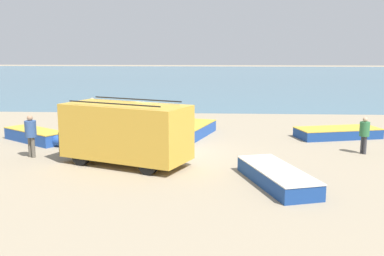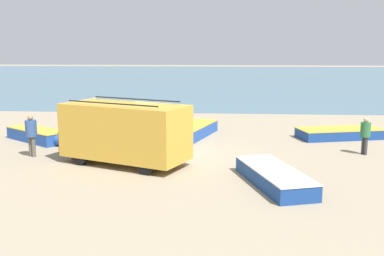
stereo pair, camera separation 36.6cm
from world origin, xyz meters
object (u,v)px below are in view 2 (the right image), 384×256
Objects in this scene: fishing_rowboat_3 at (272,176)px; fisherman_1 at (31,132)px; fishing_rowboat_0 at (191,132)px; fisherman_2 at (94,111)px; fishing_rowboat_2 at (39,135)px; fishing_rowboat_1 at (342,133)px; parked_van at (124,131)px; fisherman_0 at (365,133)px.

fisherman_1 is (-9.66, 3.08, 0.79)m from fishing_rowboat_3.
fisherman_2 is (-5.47, 1.72, 0.78)m from fishing_rowboat_0.
fisherman_1 reaches higher than fishing_rowboat_0.
fishing_rowboat_2 reaches higher than fishing_rowboat_3.
fishing_rowboat_2 is 12.29m from fishing_rowboat_3.
fishing_rowboat_3 is at bearing 40.18° from fishing_rowboat_0.
fisherman_2 is (-13.07, 1.20, 0.83)m from fishing_rowboat_1.
fishing_rowboat_2 is at bearing -14.89° from parked_van.
fishing_rowboat_1 is 15.06m from fishing_rowboat_2.
fishing_rowboat_2 is at bearing 149.57° from fisherman_0.
fishing_rowboat_0 is 7.62m from fishing_rowboat_1.
fisherman_2 is at bearing -91.10° from fishing_rowboat_0.
fisherman_1 is 0.98× the size of fisherman_2.
fisherman_2 reaches higher than fishing_rowboat_0.
parked_van is 7.82m from fisherman_2.
fishing_rowboat_1 is 2.84× the size of fisherman_2.
fishing_rowboat_2 is at bearing -62.71° from fishing_rowboat_0.
parked_van reaches higher than fisherman_1.
fisherman_2 reaches higher than fishing_rowboat_1.
fishing_rowboat_3 is at bearing 5.90° from fishing_rowboat_2.
fishing_rowboat_3 is 2.70× the size of fisherman_2.
fishing_rowboat_3 reaches higher than fishing_rowboat_1.
fishing_rowboat_1 is at bearing 43.15° from fishing_rowboat_2.
fisherman_1 is at bearing -35.92° from fishing_rowboat_2.
fisherman_2 is at bearing 135.83° from fisherman_0.
fisherman_0 is 13.96m from fisherman_2.
fisherman_0 is (0.07, -3.53, 0.70)m from fishing_rowboat_1.
fisherman_1 reaches higher than fisherman_0.
fishing_rowboat_0 is at bearing 134.19° from fisherman_0.
parked_van is at bearing 169.12° from fisherman_0.
fishing_rowboat_3 is (10.66, -6.12, -0.02)m from fishing_rowboat_2.
fishing_rowboat_2 is (-7.33, -1.42, -0.01)m from fishing_rowboat_0.
fishing_rowboat_2 is 15.10m from fisherman_0.
fisherman_0 is (15.00, -1.59, 0.66)m from fishing_rowboat_2.
fishing_rowboat_2 is at bearing 45.25° from fisherman_1.
fisherman_2 is at bearing 26.05° from fishing_rowboat_3.
fishing_rowboat_2 is 2.25× the size of fisherman_2.
fishing_rowboat_0 is 1.05× the size of fishing_rowboat_1.
fishing_rowboat_2 is 3.73m from fisherman_2.
fishing_rowboat_0 is 1.33× the size of fishing_rowboat_2.
parked_van is 1.32× the size of fishing_rowboat_2.
fishing_rowboat_1 is 9.12m from fishing_rowboat_3.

